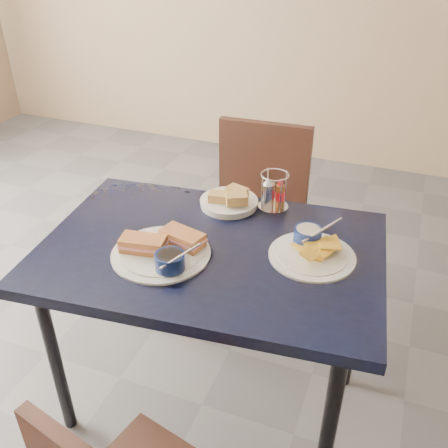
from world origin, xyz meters
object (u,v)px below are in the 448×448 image
(chair_far, at_px, (258,209))
(condiment_caddy, at_px, (273,193))
(sandwich_plate, at_px, (163,249))
(dining_table, at_px, (211,266))
(plantain_plate, at_px, (311,248))
(bread_basket, at_px, (230,201))

(chair_far, distance_m, condiment_caddy, 0.50)
(sandwich_plate, bearing_deg, dining_table, 38.45)
(chair_far, bearing_deg, condiment_caddy, -66.25)
(chair_far, relative_size, plantain_plate, 3.29)
(dining_table, distance_m, plantain_plate, 0.33)
(chair_far, distance_m, bread_basket, 0.49)
(dining_table, xyz_separation_m, bread_basket, (-0.04, 0.27, 0.10))
(plantain_plate, height_order, condiment_caddy, condiment_caddy)
(dining_table, distance_m, condiment_caddy, 0.36)
(plantain_plate, bearing_deg, chair_far, 120.73)
(sandwich_plate, xyz_separation_m, plantain_plate, (0.43, 0.18, -0.00))
(sandwich_plate, height_order, condiment_caddy, condiment_caddy)
(sandwich_plate, relative_size, bread_basket, 1.54)
(sandwich_plate, bearing_deg, condiment_caddy, 61.09)
(condiment_caddy, bearing_deg, plantain_plate, -50.18)
(dining_table, xyz_separation_m, chair_far, (-0.05, 0.69, -0.17))
(sandwich_plate, distance_m, plantain_plate, 0.46)
(chair_far, relative_size, sandwich_plate, 2.77)
(chair_far, bearing_deg, plantain_plate, -59.27)
(chair_far, relative_size, bread_basket, 4.28)
(chair_far, bearing_deg, dining_table, -85.66)
(dining_table, relative_size, condiment_caddy, 8.49)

